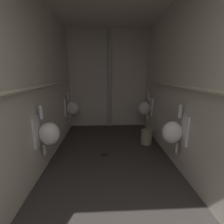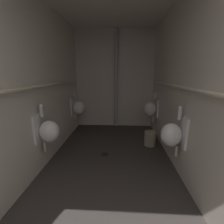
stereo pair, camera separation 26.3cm
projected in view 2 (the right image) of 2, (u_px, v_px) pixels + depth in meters
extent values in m
cube|color=#383330|center=(109.00, 174.00, 2.42)|extent=(2.27, 4.65, 0.08)
cube|color=beige|center=(29.00, 86.00, 2.15)|extent=(0.06, 4.65, 2.64)
cube|color=beige|center=(192.00, 87.00, 2.03)|extent=(0.06, 4.65, 2.64)
cube|color=beige|center=(115.00, 80.00, 4.31)|extent=(2.27, 0.06, 2.64)
ellipsoid|color=white|center=(49.00, 131.00, 2.35)|extent=(0.30, 0.26, 0.34)
cube|color=white|center=(39.00, 128.00, 2.34)|extent=(0.03, 0.30, 0.44)
cylinder|color=silver|center=(41.00, 112.00, 2.28)|extent=(0.06, 0.06, 0.16)
sphere|color=silver|center=(41.00, 106.00, 2.26)|extent=(0.06, 0.06, 0.06)
cylinder|color=beige|center=(45.00, 146.00, 2.41)|extent=(0.04, 0.04, 0.16)
ellipsoid|color=white|center=(79.00, 108.00, 3.99)|extent=(0.30, 0.26, 0.34)
cube|color=white|center=(73.00, 106.00, 3.99)|extent=(0.03, 0.30, 0.44)
cylinder|color=silver|center=(75.00, 96.00, 3.92)|extent=(0.06, 0.06, 0.16)
sphere|color=silver|center=(75.00, 92.00, 3.90)|extent=(0.06, 0.06, 0.06)
cylinder|color=beige|center=(76.00, 117.00, 4.06)|extent=(0.04, 0.04, 0.16)
ellipsoid|color=white|center=(171.00, 135.00, 2.22)|extent=(0.30, 0.26, 0.34)
cube|color=white|center=(182.00, 132.00, 2.20)|extent=(0.03, 0.30, 0.44)
cylinder|color=silver|center=(180.00, 114.00, 2.14)|extent=(0.06, 0.06, 0.16)
sphere|color=silver|center=(180.00, 108.00, 2.12)|extent=(0.06, 0.06, 0.06)
cylinder|color=beige|center=(176.00, 151.00, 2.27)|extent=(0.04, 0.04, 0.16)
ellipsoid|color=white|center=(150.00, 109.00, 3.82)|extent=(0.30, 0.26, 0.34)
cube|color=white|center=(156.00, 107.00, 3.80)|extent=(0.03, 0.30, 0.44)
cylinder|color=silver|center=(155.00, 97.00, 3.74)|extent=(0.06, 0.06, 0.16)
sphere|color=silver|center=(155.00, 93.00, 3.72)|extent=(0.06, 0.06, 0.06)
cylinder|color=beige|center=(153.00, 119.00, 3.88)|extent=(0.04, 0.04, 0.16)
cylinder|color=beige|center=(37.00, 87.00, 2.17)|extent=(0.05, 3.83, 0.05)
sphere|color=beige|center=(75.00, 81.00, 4.03)|extent=(0.06, 0.06, 0.06)
cylinder|color=beige|center=(186.00, 88.00, 2.00)|extent=(0.05, 3.81, 0.05)
sphere|color=beige|center=(155.00, 81.00, 3.85)|extent=(0.06, 0.06, 0.06)
cylinder|color=#B2B2B2|center=(116.00, 80.00, 4.20)|extent=(0.10, 0.10, 2.59)
cylinder|color=black|center=(105.00, 154.00, 2.94)|extent=(0.14, 0.14, 0.01)
cylinder|color=#9E937A|center=(150.00, 138.00, 3.29)|extent=(0.24, 0.24, 0.31)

